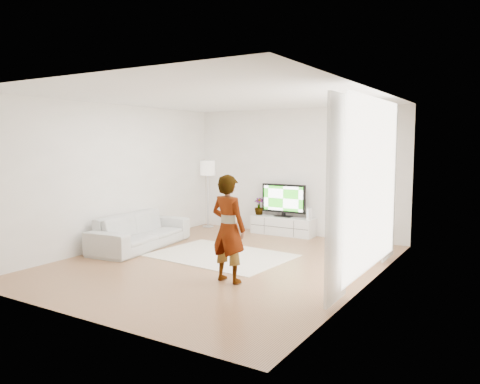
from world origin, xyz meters
The scene contains 17 objects.
floor centered at (0.00, 0.00, 0.00)m, with size 6.00×6.00×0.00m, color #AE794E.
ceiling centered at (0.00, 0.00, 2.80)m, with size 6.00×6.00×0.00m, color white.
wall_left centered at (-2.50, 0.00, 1.40)m, with size 0.02×6.00×2.80m, color white.
wall_right centered at (2.50, 0.00, 1.40)m, with size 0.02×6.00×2.80m, color white.
wall_back centered at (0.00, 3.00, 1.40)m, with size 5.00×0.02×2.80m, color white.
wall_front centered at (0.00, -3.00, 1.40)m, with size 5.00×0.02×2.80m, color white.
window centered at (2.48, 0.30, 1.45)m, with size 0.01×2.60×2.50m, color white.
curtain_near centered at (2.40, -1.00, 1.35)m, with size 0.04×0.70×2.60m, color white.
curtain_far centered at (2.40, 1.60, 1.35)m, with size 0.04×0.70×2.60m, color white.
media_console centered at (-0.20, 2.76, 0.20)m, with size 1.44×0.41×0.41m.
television centered at (-0.20, 2.79, 0.80)m, with size 1.05×0.21×0.73m.
game_console centered at (0.44, 2.76, 0.53)m, with size 0.06×0.18×0.25m.
potted_plant centered at (-0.81, 2.77, 0.60)m, with size 0.22×0.22×0.39m, color #3F7238.
rug centered at (-0.28, 0.41, 0.01)m, with size 2.41×1.73×0.01m, color white.
player centered at (0.71, -0.88, 0.80)m, with size 0.58×0.38×1.59m, color #334772.
sofa centered at (-2.01, 0.16, 0.33)m, with size 2.26×0.88×0.66m, color silver.
floor_lamp centered at (-2.20, 2.70, 1.37)m, with size 0.36×0.36×1.62m.
Camera 1 is at (4.37, -6.53, 2.05)m, focal length 35.00 mm.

